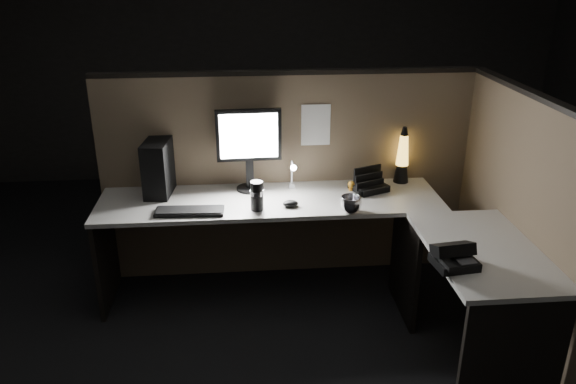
{
  "coord_description": "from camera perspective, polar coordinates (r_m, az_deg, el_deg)",
  "views": [
    {
      "loc": [
        -0.34,
        -2.86,
        2.22
      ],
      "look_at": [
        -0.05,
        0.35,
        0.88
      ],
      "focal_mm": 35.0,
      "sensor_mm": 36.0,
      "label": 1
    }
  ],
  "objects": [
    {
      "name": "figurine",
      "position": [
        3.92,
        6.45,
        0.75
      ],
      "size": [
        0.05,
        0.05,
        0.05
      ],
      "primitive_type": "sphere",
      "color": "orange",
      "rests_on": "desk"
    },
    {
      "name": "steel_mug",
      "position": [
        3.58,
        6.38,
        -1.27
      ],
      "size": [
        0.14,
        0.14,
        0.11
      ],
      "primitive_type": "imported",
      "rotation": [
        0.0,
        0.0,
        0.04
      ],
      "color": "silver",
      "rests_on": "desk"
    },
    {
      "name": "desk",
      "position": [
        3.56,
        3.86,
        -4.93
      ],
      "size": [
        2.6,
        1.6,
        0.73
      ],
      "color": "#A9A69F",
      "rests_on": "ground"
    },
    {
      "name": "partition_back",
      "position": [
        4.08,
        0.01,
        1.45
      ],
      "size": [
        2.66,
        0.06,
        1.5
      ],
      "primitive_type": "cube",
      "color": "brown",
      "rests_on": "ground"
    },
    {
      "name": "pinned_paper",
      "position": [
        3.94,
        2.84,
        6.81
      ],
      "size": [
        0.2,
        0.0,
        0.29
      ],
      "primitive_type": "cube",
      "color": "white",
      "rests_on": "partition_back"
    },
    {
      "name": "room_shell",
      "position": [
        2.94,
        1.63,
        10.78
      ],
      "size": [
        6.0,
        6.0,
        6.0
      ],
      "color": "silver",
      "rests_on": "ground"
    },
    {
      "name": "pc_tower",
      "position": [
        3.92,
        -12.96,
        2.54
      ],
      "size": [
        0.2,
        0.37,
        0.37
      ],
      "primitive_type": "cube",
      "rotation": [
        0.0,
        0.0,
        -0.11
      ],
      "color": "black",
      "rests_on": "desk"
    },
    {
      "name": "desk_phone",
      "position": [
        3.08,
        16.44,
        -6.33
      ],
      "size": [
        0.24,
        0.24,
        0.13
      ],
      "rotation": [
        0.0,
        0.0,
        0.13
      ],
      "color": "black",
      "rests_on": "desk"
    },
    {
      "name": "partition_right",
      "position": [
        3.7,
        22.21,
        -2.62
      ],
      "size": [
        0.06,
        1.66,
        1.5
      ],
      "primitive_type": "cube",
      "color": "brown",
      "rests_on": "ground"
    },
    {
      "name": "floor",
      "position": [
        3.64,
        1.35,
        -15.05
      ],
      "size": [
        6.0,
        6.0,
        0.0
      ],
      "primitive_type": "plane",
      "color": "black",
      "rests_on": "ground"
    },
    {
      "name": "travel_mug",
      "position": [
        3.58,
        -3.18,
        -0.39
      ],
      "size": [
        0.09,
        0.09,
        0.19
      ],
      "primitive_type": "cylinder",
      "color": "black",
      "rests_on": "desk"
    },
    {
      "name": "clip_lamp",
      "position": [
        3.86,
        0.47,
        1.86
      ],
      "size": [
        0.04,
        0.17,
        0.22
      ],
      "color": "silver",
      "rests_on": "desk"
    },
    {
      "name": "mouse",
      "position": [
        3.65,
        0.25,
        -1.18
      ],
      "size": [
        0.11,
        0.08,
        0.04
      ],
      "primitive_type": "ellipsoid",
      "rotation": [
        0.0,
        0.0,
        0.12
      ],
      "color": "black",
      "rests_on": "desk"
    },
    {
      "name": "monitor",
      "position": [
        3.83,
        -3.99,
        5.09
      ],
      "size": [
        0.44,
        0.19,
        0.57
      ],
      "rotation": [
        0.0,
        0.0,
        0.03
      ],
      "color": "black",
      "rests_on": "desk"
    },
    {
      "name": "lava_lamp",
      "position": [
        4.09,
        11.54,
        3.27
      ],
      "size": [
        0.11,
        0.11,
        0.41
      ],
      "color": "black",
      "rests_on": "desk"
    },
    {
      "name": "organizer",
      "position": [
        3.95,
        8.2,
        0.77
      ],
      "size": [
        0.28,
        0.27,
        0.17
      ],
      "rotation": [
        0.0,
        0.0,
        0.39
      ],
      "color": "black",
      "rests_on": "desk"
    },
    {
      "name": "keyboard",
      "position": [
        3.62,
        -9.96,
        -1.96
      ],
      "size": [
        0.44,
        0.16,
        0.02
      ],
      "primitive_type": "cube",
      "rotation": [
        0.0,
        0.0,
        -0.05
      ],
      "color": "black",
      "rests_on": "desk"
    }
  ]
}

